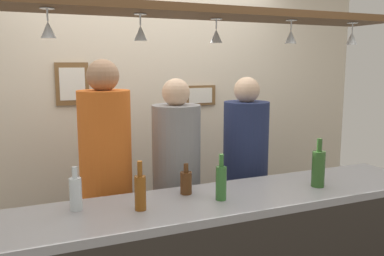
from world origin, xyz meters
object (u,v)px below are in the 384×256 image
Objects in this scene: person_right_navy_shirt at (245,163)px; bottle_beer_brown_stubby at (186,182)px; bottle_beer_amber_tall at (140,191)px; person_left_orange_shirt at (106,166)px; picture_frame_lower_pair at (200,95)px; bottle_champagne_green at (318,168)px; bottle_soda_clear at (76,193)px; picture_frame_caricature at (72,84)px; person_middle_grey_shirt at (176,171)px; bottle_beer_green_import at (221,182)px.

person_right_navy_shirt is 9.13× the size of bottle_beer_brown_stubby.
person_right_navy_shirt is 1.21m from bottle_beer_amber_tall.
person_left_orange_shirt is 1.06m from person_right_navy_shirt.
bottle_champagne_green is at bearing -84.76° from picture_frame_lower_pair.
bottle_champagne_green is at bearing -13.19° from bottle_beer_brown_stubby.
bottle_beer_amber_tall is at bearing -23.43° from bottle_soda_clear.
picture_frame_caricature is (-1.26, 1.46, 0.47)m from bottle_champagne_green.
bottle_champagne_green is (0.66, -0.70, 0.12)m from person_middle_grey_shirt.
person_left_orange_shirt reaches higher than bottle_beer_green_import.
person_left_orange_shirt is 9.84× the size of bottle_beer_brown_stubby.
bottle_beer_brown_stubby is 0.53× the size of picture_frame_caricature.
person_right_navy_shirt is 5.48× the size of picture_frame_lower_pair.
bottle_champagne_green reaches higher than bottle_beer_green_import.
picture_frame_lower_pair reaches higher than bottle_beer_green_import.
person_left_orange_shirt is at bearing -180.00° from person_right_navy_shirt.
bottle_beer_green_import is at bearing 178.79° from bottle_champagne_green.
bottle_beer_green_import is at bearing -67.65° from picture_frame_caricature.
person_right_navy_shirt is 7.15× the size of bottle_soda_clear.
bottle_beer_green_import is 0.87× the size of bottle_champagne_green.
bottle_beer_brown_stubby is at bearing -54.64° from person_left_orange_shirt.
bottle_beer_green_import is (0.14, -0.17, 0.03)m from bottle_beer_brown_stubby.
person_left_orange_shirt is at bearing -82.85° from picture_frame_caricature.
picture_frame_lower_pair reaches higher than bottle_soda_clear.
picture_frame_lower_pair is at bearing 0.00° from picture_frame_caricature.
person_left_orange_shirt is 1.08× the size of person_middle_grey_shirt.
bottle_beer_green_import is at bearing -89.81° from person_middle_grey_shirt.
bottle_beer_amber_tall is 0.87× the size of bottle_champagne_green.
bottle_beer_brown_stubby is 0.78× the size of bottle_soda_clear.
person_left_orange_shirt reaches higher than person_right_navy_shirt.
person_left_orange_shirt is 1.35m from bottle_champagne_green.
bottle_soda_clear is (-0.62, -0.02, 0.02)m from bottle_beer_brown_stubby.
picture_frame_caricature reaches higher than picture_frame_lower_pair.
bottle_beer_green_import is at bearing -11.63° from bottle_soda_clear.
bottle_champagne_green reaches higher than bottle_beer_brown_stubby.
picture_frame_lower_pair is at bearing 55.38° from bottle_beer_amber_tall.
bottle_beer_amber_tall is at bearing -124.54° from person_middle_grey_shirt.
bottle_beer_green_import reaches higher than bottle_beer_brown_stubby.
bottle_soda_clear is at bearing -134.96° from picture_frame_lower_pair.
person_right_navy_shirt is at bearing 98.27° from bottle_champagne_green.
bottle_champagne_green is at bearing -46.36° from person_middle_grey_shirt.
person_middle_grey_shirt is at bearing 133.64° from bottle_champagne_green.
picture_frame_caricature is 1.13m from picture_frame_lower_pair.
bottle_champagne_green is 1.51m from picture_frame_lower_pair.
bottle_beer_green_import is 1.64m from picture_frame_caricature.
bottle_beer_brown_stubby is at bearing 166.81° from bottle_champagne_green.
person_left_orange_shirt reaches higher than picture_frame_caricature.
person_right_navy_shirt is at bearing 32.94° from bottle_beer_amber_tall.
picture_frame_caricature is (-0.59, 0.77, 0.59)m from person_middle_grey_shirt.
bottle_beer_amber_tall is 1.51m from picture_frame_caricature.
person_left_orange_shirt is 1.34m from picture_frame_lower_pair.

